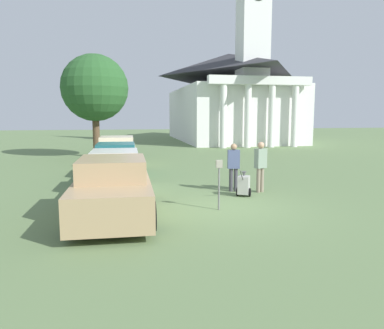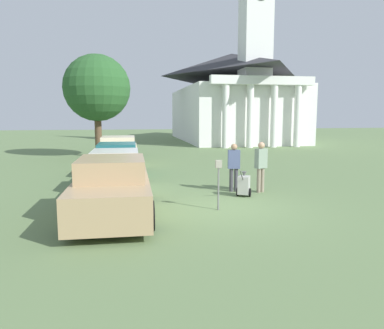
{
  "view_description": "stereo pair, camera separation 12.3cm",
  "coord_description": "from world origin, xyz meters",
  "px_view_note": "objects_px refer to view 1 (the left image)",
  "views": [
    {
      "loc": [
        -2.92,
        -10.43,
        2.74
      ],
      "look_at": [
        -0.65,
        1.63,
        1.1
      ],
      "focal_mm": 35.0,
      "sensor_mm": 36.0,
      "label": 1
    },
    {
      "loc": [
        -2.8,
        -10.45,
        2.74
      ],
      "look_at": [
        -0.65,
        1.63,
        1.1
      ],
      "focal_mm": 35.0,
      "sensor_mm": 36.0,
      "label": 2
    }
  ],
  "objects_px": {
    "person_worker": "(234,164)",
    "church": "(229,94)",
    "parked_car_cream": "(117,152)",
    "equipment_cart": "(244,185)",
    "person_supervisor": "(261,164)",
    "parking_meter": "(219,176)",
    "parked_car_tan": "(113,188)",
    "parked_car_teal": "(116,161)",
    "parked_car_white": "(115,172)"
  },
  "relations": [
    {
      "from": "parking_meter",
      "to": "parked_car_teal",
      "type": "bearing_deg",
      "value": 114.14
    },
    {
      "from": "parked_car_cream",
      "to": "parked_car_tan",
      "type": "bearing_deg",
      "value": -88.9
    },
    {
      "from": "parked_car_tan",
      "to": "person_worker",
      "type": "bearing_deg",
      "value": 31.9
    },
    {
      "from": "parked_car_white",
      "to": "person_worker",
      "type": "bearing_deg",
      "value": -11.99
    },
    {
      "from": "parked_car_cream",
      "to": "parking_meter",
      "type": "relative_size",
      "value": 3.39
    },
    {
      "from": "parking_meter",
      "to": "parked_car_white",
      "type": "bearing_deg",
      "value": 131.09
    },
    {
      "from": "parked_car_teal",
      "to": "parked_car_cream",
      "type": "relative_size",
      "value": 1.0
    },
    {
      "from": "parked_car_cream",
      "to": "person_worker",
      "type": "distance_m",
      "value": 8.67
    },
    {
      "from": "church",
      "to": "parked_car_teal",
      "type": "bearing_deg",
      "value": -117.92
    },
    {
      "from": "person_supervisor",
      "to": "church",
      "type": "distance_m",
      "value": 27.49
    },
    {
      "from": "person_supervisor",
      "to": "church",
      "type": "bearing_deg",
      "value": -126.59
    },
    {
      "from": "parked_car_tan",
      "to": "parked_car_white",
      "type": "height_order",
      "value": "parked_car_tan"
    },
    {
      "from": "parked_car_teal",
      "to": "equipment_cart",
      "type": "height_order",
      "value": "parked_car_teal"
    },
    {
      "from": "person_supervisor",
      "to": "church",
      "type": "xyz_separation_m",
      "value": [
        6.55,
        26.41,
        3.88
      ]
    },
    {
      "from": "parking_meter",
      "to": "person_worker",
      "type": "xyz_separation_m",
      "value": [
        1.18,
        2.45,
        -0.02
      ]
    },
    {
      "from": "parked_car_tan",
      "to": "person_supervisor",
      "type": "relative_size",
      "value": 2.91
    },
    {
      "from": "church",
      "to": "parked_car_tan",
      "type": "bearing_deg",
      "value": -112.1
    },
    {
      "from": "parked_car_cream",
      "to": "equipment_cart",
      "type": "xyz_separation_m",
      "value": [
        4.28,
        -8.43,
        -0.36
      ]
    },
    {
      "from": "parked_car_cream",
      "to": "person_supervisor",
      "type": "relative_size",
      "value": 2.75
    },
    {
      "from": "person_supervisor",
      "to": "parked_car_teal",
      "type": "bearing_deg",
      "value": -64.3
    },
    {
      "from": "person_worker",
      "to": "church",
      "type": "relative_size",
      "value": 0.08
    },
    {
      "from": "person_supervisor",
      "to": "parked_car_cream",
      "type": "bearing_deg",
      "value": -80.03
    },
    {
      "from": "equipment_cart",
      "to": "person_worker",
      "type": "bearing_deg",
      "value": 125.69
    },
    {
      "from": "parking_meter",
      "to": "equipment_cart",
      "type": "height_order",
      "value": "parking_meter"
    },
    {
      "from": "parking_meter",
      "to": "person_worker",
      "type": "height_order",
      "value": "person_worker"
    },
    {
      "from": "person_worker",
      "to": "parking_meter",
      "type": "bearing_deg",
      "value": 73.73
    },
    {
      "from": "parked_car_tan",
      "to": "church",
      "type": "height_order",
      "value": "church"
    },
    {
      "from": "parking_meter",
      "to": "church",
      "type": "height_order",
      "value": "church"
    },
    {
      "from": "person_supervisor",
      "to": "parking_meter",
      "type": "bearing_deg",
      "value": 23.31
    },
    {
      "from": "parked_car_tan",
      "to": "parking_meter",
      "type": "distance_m",
      "value": 2.99
    },
    {
      "from": "parking_meter",
      "to": "person_supervisor",
      "type": "bearing_deg",
      "value": 45.97
    },
    {
      "from": "parked_car_cream",
      "to": "person_worker",
      "type": "height_order",
      "value": "person_worker"
    },
    {
      "from": "person_worker",
      "to": "church",
      "type": "height_order",
      "value": "church"
    },
    {
      "from": "parked_car_tan",
      "to": "parked_car_teal",
      "type": "bearing_deg",
      "value": 91.09
    },
    {
      "from": "parked_car_white",
      "to": "equipment_cart",
      "type": "bearing_deg",
      "value": -21.67
    },
    {
      "from": "parked_car_white",
      "to": "person_worker",
      "type": "relative_size",
      "value": 2.74
    },
    {
      "from": "equipment_cart",
      "to": "church",
      "type": "relative_size",
      "value": 0.05
    },
    {
      "from": "parked_car_cream",
      "to": "equipment_cart",
      "type": "height_order",
      "value": "parked_car_cream"
    },
    {
      "from": "parked_car_white",
      "to": "parking_meter",
      "type": "xyz_separation_m",
      "value": [
        2.98,
        -3.42,
        0.32
      ]
    },
    {
      "from": "parked_car_cream",
      "to": "church",
      "type": "xyz_separation_m",
      "value": [
        11.61,
        18.5,
        4.16
      ]
    },
    {
      "from": "parked_car_tan",
      "to": "person_supervisor",
      "type": "height_order",
      "value": "person_supervisor"
    },
    {
      "from": "equipment_cart",
      "to": "parking_meter",
      "type": "bearing_deg",
      "value": -100.76
    },
    {
      "from": "person_supervisor",
      "to": "equipment_cart",
      "type": "bearing_deg",
      "value": 11.24
    },
    {
      "from": "parked_car_tan",
      "to": "person_worker",
      "type": "distance_m",
      "value": 4.85
    },
    {
      "from": "parked_car_teal",
      "to": "parking_meter",
      "type": "relative_size",
      "value": 3.39
    },
    {
      "from": "parked_car_tan",
      "to": "parked_car_teal",
      "type": "distance_m",
      "value": 6.68
    },
    {
      "from": "parked_car_tan",
      "to": "equipment_cart",
      "type": "bearing_deg",
      "value": 22.23
    },
    {
      "from": "parked_car_white",
      "to": "person_supervisor",
      "type": "bearing_deg",
      "value": -12.96
    },
    {
      "from": "person_worker",
      "to": "person_supervisor",
      "type": "xyz_separation_m",
      "value": [
        0.9,
        -0.3,
        0.05
      ]
    },
    {
      "from": "person_worker",
      "to": "church",
      "type": "distance_m",
      "value": 27.43
    }
  ]
}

